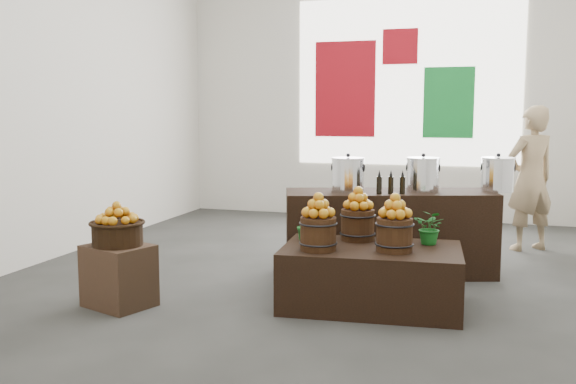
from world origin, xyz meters
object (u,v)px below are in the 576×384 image
(crate, at_px, (119,276))
(shopper, at_px, (530,179))
(display_table, at_px, (371,277))
(wicker_basket, at_px, (117,234))
(stock_pot_left, at_px, (348,176))
(stock_pot_right, at_px, (498,175))
(stock_pot_center, at_px, (423,175))
(counter, at_px, (389,233))

(crate, distance_m, shopper, 4.68)
(display_table, bearing_deg, crate, -167.92)
(wicker_basket, distance_m, stock_pot_left, 2.25)
(stock_pot_left, bearing_deg, wicker_basket, -134.83)
(wicker_basket, relative_size, shopper, 0.25)
(crate, relative_size, display_table, 0.36)
(stock_pot_right, relative_size, shopper, 0.19)
(crate, distance_m, stock_pot_center, 2.97)
(counter, xyz_separation_m, stock_pot_left, (-0.39, -0.13, 0.56))
(display_table, distance_m, shopper, 3.03)
(counter, bearing_deg, stock_pot_center, 0.00)
(crate, relative_size, stock_pot_left, 1.65)
(counter, height_order, shopper, shopper)
(stock_pot_left, relative_size, stock_pot_center, 1.00)
(counter, distance_m, stock_pot_right, 1.18)
(display_table, xyz_separation_m, shopper, (1.35, 2.65, 0.58))
(crate, distance_m, counter, 2.59)
(display_table, xyz_separation_m, counter, (-0.02, 1.10, 0.16))
(stock_pot_left, relative_size, shopper, 0.19)
(crate, bearing_deg, counter, 41.06)
(stock_pot_center, distance_m, stock_pot_right, 0.73)
(shopper, bearing_deg, stock_pot_center, 18.94)
(wicker_basket, height_order, shopper, shopper)
(wicker_basket, distance_m, display_table, 2.09)
(display_table, distance_m, stock_pot_left, 1.28)
(counter, height_order, stock_pot_center, stock_pot_center)
(wicker_basket, relative_size, stock_pot_right, 1.32)
(wicker_basket, height_order, stock_pot_left, stock_pot_left)
(display_table, height_order, counter, counter)
(wicker_basket, bearing_deg, crate, 0.00)
(counter, distance_m, shopper, 2.11)
(crate, height_order, display_table, crate)
(crate, xyz_separation_m, wicker_basket, (0.00, 0.00, 0.35))
(crate, height_order, stock_pot_left, stock_pot_left)
(stock_pot_center, bearing_deg, wicker_basket, -141.40)
(crate, height_order, wicker_basket, wicker_basket)
(stock_pot_center, bearing_deg, display_table, -103.33)
(wicker_basket, height_order, display_table, wicker_basket)
(crate, bearing_deg, stock_pot_right, 34.53)
(counter, bearing_deg, stock_pot_left, 180.00)
(counter, bearing_deg, stock_pot_right, 0.00)
(wicker_basket, xyz_separation_m, stock_pot_right, (2.94, 2.02, 0.37))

